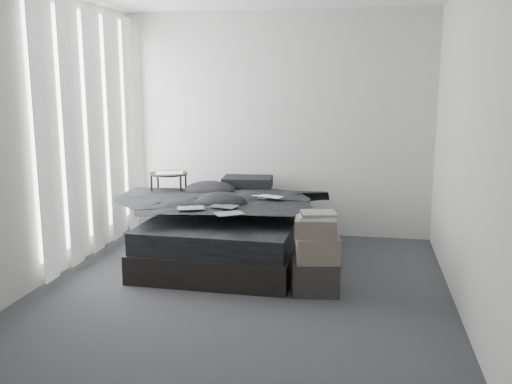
% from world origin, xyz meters
% --- Properties ---
extents(floor, '(3.60, 4.20, 0.01)m').
position_xyz_m(floor, '(0.00, 0.00, 0.00)').
color(floor, '#343437').
rests_on(floor, ground).
extents(wall_back, '(3.60, 0.01, 2.60)m').
position_xyz_m(wall_back, '(0.00, 2.10, 1.30)').
color(wall_back, beige).
rests_on(wall_back, ground).
extents(wall_front, '(3.60, 0.01, 2.60)m').
position_xyz_m(wall_front, '(0.00, -2.10, 1.30)').
color(wall_front, beige).
rests_on(wall_front, ground).
extents(wall_left, '(0.01, 4.20, 2.60)m').
position_xyz_m(wall_left, '(-1.80, 0.00, 1.30)').
color(wall_left, beige).
rests_on(wall_left, ground).
extents(wall_right, '(0.01, 4.20, 2.60)m').
position_xyz_m(wall_right, '(1.80, 0.00, 1.30)').
color(wall_right, beige).
rests_on(wall_right, ground).
extents(window_left, '(0.02, 2.00, 2.30)m').
position_xyz_m(window_left, '(-1.78, 0.90, 1.35)').
color(window_left, white).
rests_on(window_left, wall_left).
extents(curtain_left, '(0.06, 2.12, 2.48)m').
position_xyz_m(curtain_left, '(-1.73, 0.90, 1.28)').
color(curtain_left, white).
rests_on(curtain_left, wall_left).
extents(bed, '(1.53, 2.00, 0.27)m').
position_xyz_m(bed, '(-0.31, 1.00, 0.13)').
color(bed, black).
rests_on(bed, floor).
extents(mattress, '(1.47, 1.94, 0.21)m').
position_xyz_m(mattress, '(-0.31, 1.00, 0.37)').
color(mattress, black).
rests_on(mattress, bed).
extents(duvet, '(1.49, 1.71, 0.23)m').
position_xyz_m(duvet, '(-0.31, 0.95, 0.59)').
color(duvet, black).
rests_on(duvet, mattress).
extents(pillow_lower, '(0.60, 0.41, 0.13)m').
position_xyz_m(pillow_lower, '(-0.34, 1.76, 0.54)').
color(pillow_lower, black).
rests_on(pillow_lower, mattress).
extents(pillow_upper, '(0.58, 0.42, 0.12)m').
position_xyz_m(pillow_upper, '(-0.28, 1.74, 0.67)').
color(pillow_upper, black).
rests_on(pillow_upper, pillow_lower).
extents(laptop, '(0.36, 0.29, 0.02)m').
position_xyz_m(laptop, '(0.05, 1.04, 0.72)').
color(laptop, silver).
rests_on(laptop, duvet).
extents(comic_a, '(0.29, 0.24, 0.01)m').
position_xyz_m(comic_a, '(-0.56, 0.48, 0.71)').
color(comic_a, black).
rests_on(comic_a, duvet).
extents(comic_b, '(0.28, 0.21, 0.01)m').
position_xyz_m(comic_b, '(-0.27, 0.62, 0.71)').
color(comic_b, black).
rests_on(comic_b, duvet).
extents(comic_c, '(0.30, 0.27, 0.01)m').
position_xyz_m(comic_c, '(-0.16, 0.33, 0.72)').
color(comic_c, black).
rests_on(comic_c, duvet).
extents(side_stand, '(0.48, 0.48, 0.79)m').
position_xyz_m(side_stand, '(-1.13, 1.49, 0.39)').
color(side_stand, black).
rests_on(side_stand, floor).
extents(papers, '(0.36, 0.31, 0.02)m').
position_xyz_m(papers, '(-1.12, 1.48, 0.79)').
color(papers, white).
rests_on(papers, side_stand).
extents(floor_books, '(0.14, 0.19, 0.14)m').
position_xyz_m(floor_books, '(-1.39, 1.07, 0.07)').
color(floor_books, black).
rests_on(floor_books, floor).
extents(box_lower, '(0.43, 0.35, 0.29)m').
position_xyz_m(box_lower, '(0.65, 0.18, 0.15)').
color(box_lower, black).
rests_on(box_lower, floor).
extents(box_mid, '(0.42, 0.35, 0.22)m').
position_xyz_m(box_mid, '(0.65, 0.17, 0.40)').
color(box_mid, '#625A4D').
rests_on(box_mid, box_lower).
extents(box_upper, '(0.37, 0.30, 0.15)m').
position_xyz_m(box_upper, '(0.64, 0.18, 0.59)').
color(box_upper, '#625A4D').
rests_on(box_upper, box_mid).
extents(art_book_white, '(0.32, 0.27, 0.03)m').
position_xyz_m(art_book_white, '(0.65, 0.18, 0.68)').
color(art_book_white, silver).
rests_on(art_book_white, box_upper).
extents(art_book_snake, '(0.33, 0.29, 0.03)m').
position_xyz_m(art_book_snake, '(0.65, 0.17, 0.71)').
color(art_book_snake, silver).
rests_on(art_book_snake, art_book_white).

